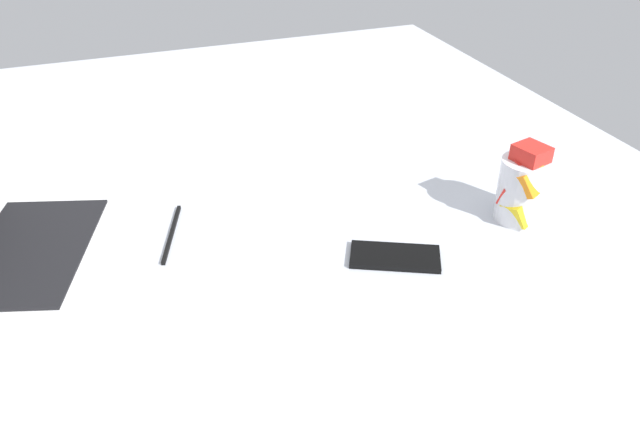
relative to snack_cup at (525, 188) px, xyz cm
name	(u,v)px	position (x,y,z in cm)	size (l,w,h in cm)	color
bed_mattress	(303,224)	(24.77, 31.00, -15.14)	(180.00, 140.00, 18.00)	#B7BCC6
snack_cup	(525,188)	(0.00, 0.00, 0.00)	(9.54, 9.20, 14.03)	silver
cell_phone	(395,257)	(-3.22, 25.28, -5.74)	(6.80, 14.00, 0.80)	black
charger_cable	(172,234)	(15.75, 56.97, -5.84)	(17.00, 0.60, 0.60)	black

